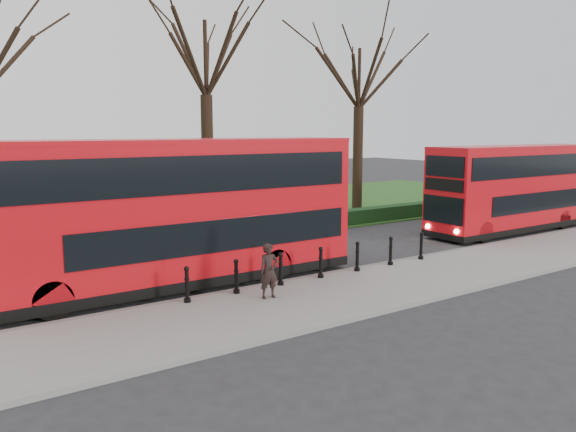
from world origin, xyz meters
TOP-DOWN VIEW (x-y plane):
  - ground at (0.00, 0.00)m, footprint 120.00×120.00m
  - pavement at (0.00, -3.00)m, footprint 60.00×4.00m
  - kerb at (0.00, -1.00)m, footprint 60.00×0.25m
  - grass_verge at (0.00, 15.00)m, footprint 60.00×18.00m
  - hedge at (0.00, 6.80)m, footprint 60.00×0.90m
  - yellow_line_outer at (0.00, -0.70)m, footprint 60.00×0.10m
  - yellow_line_inner at (0.00, -0.50)m, footprint 60.00×0.10m
  - tree_mid at (2.00, 10.00)m, footprint 7.85×7.85m
  - tree_right at (12.00, 10.00)m, footprint 7.43×7.43m
  - bollard_row at (0.53, -1.35)m, footprint 9.76×0.15m
  - bus_lead at (-3.50, 0.90)m, footprint 11.90×2.73m
  - bus_rear at (14.38, 0.83)m, footprint 10.69×2.46m
  - pedestrian at (-2.12, -2.31)m, footprint 0.63×0.44m

SIDE VIEW (x-z plane):
  - ground at x=0.00m, z-range 0.00..0.00m
  - yellow_line_outer at x=0.00m, z-range 0.00..0.01m
  - yellow_line_inner at x=0.00m, z-range 0.00..0.01m
  - grass_verge at x=0.00m, z-range 0.00..0.06m
  - pavement at x=0.00m, z-range 0.00..0.15m
  - kerb at x=0.00m, z-range -0.01..0.15m
  - hedge at x=0.00m, z-range 0.00..0.80m
  - bollard_row at x=0.53m, z-range 0.15..1.15m
  - pedestrian at x=-2.12m, z-range 0.15..1.78m
  - bus_rear at x=14.38m, z-range 0.02..4.27m
  - bus_lead at x=-3.50m, z-range 0.02..4.75m
  - tree_right at x=12.00m, z-range 2.64..14.24m
  - tree_mid at x=2.00m, z-range 2.79..15.05m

